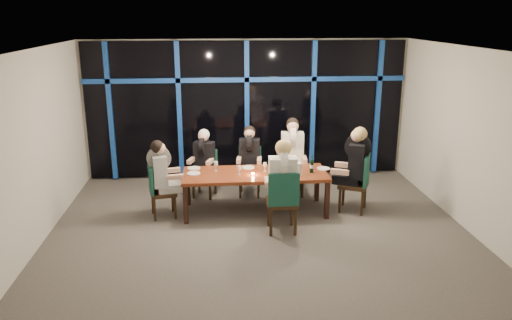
% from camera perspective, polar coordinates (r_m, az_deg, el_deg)
% --- Properties ---
extents(room, '(7.04, 7.00, 3.02)m').
position_cam_1_polar(room, '(7.92, 0.38, 5.54)').
color(room, '#5D5852').
rests_on(room, ground).
extents(window_wall, '(6.86, 0.43, 2.94)m').
position_cam_1_polar(window_wall, '(10.88, -1.01, 6.02)').
color(window_wall, black).
rests_on(window_wall, ground).
extents(dining_table, '(2.60, 1.00, 0.75)m').
position_cam_1_polar(dining_table, '(9.03, -0.11, -1.88)').
color(dining_table, brown).
rests_on(dining_table, ground).
extents(chair_far_left, '(0.54, 0.54, 0.93)m').
position_cam_1_polar(chair_far_left, '(9.96, -5.80, -1.17)').
color(chair_far_left, black).
rests_on(chair_far_left, ground).
extents(chair_far_mid, '(0.50, 0.50, 0.96)m').
position_cam_1_polar(chair_far_mid, '(9.98, -0.72, -0.94)').
color(chair_far_mid, black).
rests_on(chair_far_mid, ground).
extents(chair_far_right, '(0.53, 0.53, 1.06)m').
position_cam_1_polar(chair_far_right, '(10.05, 4.10, -0.53)').
color(chair_far_right, black).
rests_on(chair_far_right, ground).
extents(chair_end_left, '(0.53, 0.53, 0.96)m').
position_cam_1_polar(chair_end_left, '(9.01, -11.14, -3.21)').
color(chair_end_left, black).
rests_on(chair_end_left, ground).
extents(chair_end_right, '(0.66, 0.66, 1.08)m').
position_cam_1_polar(chair_end_right, '(9.27, 11.68, -2.25)').
color(chair_end_right, black).
rests_on(chair_end_right, ground).
extents(chair_near_mid, '(0.51, 0.51, 1.08)m').
position_cam_1_polar(chair_near_mid, '(8.18, 3.07, -4.46)').
color(chair_near_mid, black).
rests_on(chair_near_mid, ground).
extents(diner_far_left, '(0.55, 0.63, 0.90)m').
position_cam_1_polar(diner_far_left, '(9.79, -6.01, 0.75)').
color(diner_far_left, black).
rests_on(diner_far_left, ground).
extents(diner_far_mid, '(0.51, 0.63, 0.94)m').
position_cam_1_polar(diner_far_mid, '(9.80, -0.75, 1.05)').
color(diner_far_mid, black).
rests_on(diner_far_mid, ground).
extents(diner_far_right, '(0.55, 0.68, 1.03)m').
position_cam_1_polar(diner_far_right, '(9.85, 4.18, 1.64)').
color(diner_far_right, silver).
rests_on(diner_far_right, ground).
extents(diner_end_left, '(0.64, 0.53, 0.94)m').
position_cam_1_polar(diner_end_left, '(8.90, -10.75, -0.84)').
color(diner_end_left, black).
rests_on(diner_end_left, ground).
extents(diner_end_right, '(0.74, 0.68, 1.05)m').
position_cam_1_polar(diner_end_right, '(9.15, 11.27, 0.34)').
color(diner_end_right, black).
rests_on(diner_end_right, ground).
extents(diner_near_mid, '(0.54, 0.68, 1.06)m').
position_cam_1_polar(diner_near_mid, '(8.13, 3.04, -1.42)').
color(diner_near_mid, silver).
rests_on(diner_near_mid, ground).
extents(plate_far_left, '(0.24, 0.24, 0.01)m').
position_cam_1_polar(plate_far_left, '(9.32, -7.12, -0.94)').
color(plate_far_left, white).
rests_on(plate_far_left, dining_table).
extents(plate_far_mid, '(0.24, 0.24, 0.01)m').
position_cam_1_polar(plate_far_mid, '(9.30, -0.90, -0.84)').
color(plate_far_mid, white).
rests_on(plate_far_mid, dining_table).
extents(plate_far_right, '(0.24, 0.24, 0.01)m').
position_cam_1_polar(plate_far_right, '(9.38, 4.40, -0.75)').
color(plate_far_right, white).
rests_on(plate_far_right, dining_table).
extents(plate_end_left, '(0.24, 0.24, 0.01)m').
position_cam_1_polar(plate_end_left, '(9.02, -7.14, -1.53)').
color(plate_end_left, white).
rests_on(plate_end_left, dining_table).
extents(plate_end_right, '(0.24, 0.24, 0.01)m').
position_cam_1_polar(plate_end_right, '(9.31, 7.70, -0.97)').
color(plate_end_right, white).
rests_on(plate_end_right, dining_table).
extents(plate_near_mid, '(0.24, 0.24, 0.01)m').
position_cam_1_polar(plate_near_mid, '(8.75, 2.58, -1.99)').
color(plate_near_mid, white).
rests_on(plate_near_mid, dining_table).
extents(wine_bottle, '(0.07, 0.07, 0.31)m').
position_cam_1_polar(wine_bottle, '(9.05, 6.38, -0.69)').
color(wine_bottle, black).
rests_on(wine_bottle, dining_table).
extents(water_pitcher, '(0.13, 0.12, 0.21)m').
position_cam_1_polar(water_pitcher, '(8.91, 4.86, -1.02)').
color(water_pitcher, silver).
rests_on(water_pitcher, dining_table).
extents(tea_light, '(0.05, 0.05, 0.03)m').
position_cam_1_polar(tea_light, '(8.89, -0.35, -1.62)').
color(tea_light, '#FFA14C').
rests_on(tea_light, dining_table).
extents(wine_glass_a, '(0.06, 0.06, 0.16)m').
position_cam_1_polar(wine_glass_a, '(8.88, -1.93, -0.96)').
color(wine_glass_a, silver).
rests_on(wine_glass_a, dining_table).
extents(wine_glass_b, '(0.06, 0.06, 0.16)m').
position_cam_1_polar(wine_glass_b, '(9.06, 1.02, -0.57)').
color(wine_glass_b, silver).
rests_on(wine_glass_b, dining_table).
extents(wine_glass_c, '(0.07, 0.07, 0.19)m').
position_cam_1_polar(wine_glass_c, '(9.02, 3.21, -0.53)').
color(wine_glass_c, silver).
rests_on(wine_glass_c, dining_table).
extents(wine_glass_d, '(0.07, 0.07, 0.18)m').
position_cam_1_polar(wine_glass_d, '(9.10, -4.61, -0.47)').
color(wine_glass_d, silver).
rests_on(wine_glass_d, dining_table).
extents(wine_glass_e, '(0.06, 0.06, 0.17)m').
position_cam_1_polar(wine_glass_e, '(9.13, 4.94, -0.48)').
color(wine_glass_e, white).
rests_on(wine_glass_e, dining_table).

